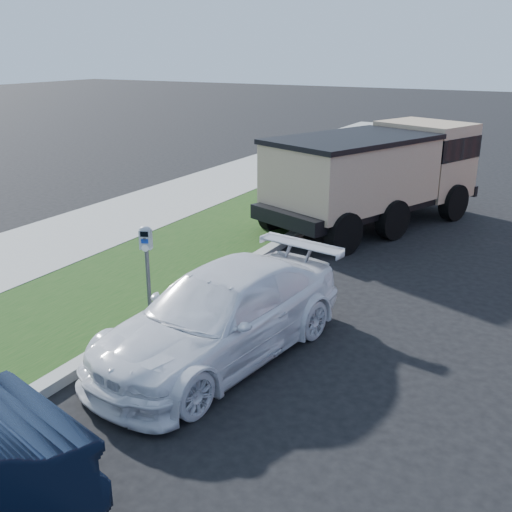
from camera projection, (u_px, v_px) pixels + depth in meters
The scene contains 5 objects.
ground at pixel (308, 356), 8.67m from camera, with size 120.00×120.00×0.00m, color black.
streetside at pixel (108, 253), 12.82m from camera, with size 6.12×50.00×0.15m.
parking_meter at pixel (146, 250), 9.51m from camera, with size 0.23×0.20×1.45m.
white_wagon at pixel (222, 314), 8.53m from camera, with size 1.78×4.37×1.27m, color white.
dump_truck at pixel (379, 171), 14.79m from camera, with size 4.25×6.47×2.39m.
Camera 1 is at (3.03, -7.13, 4.23)m, focal length 42.00 mm.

